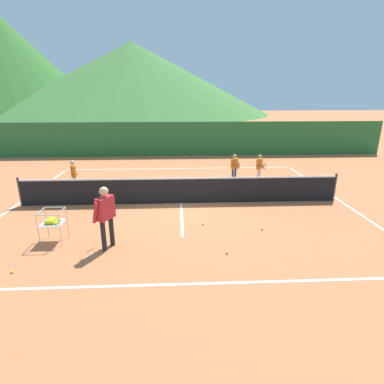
{
  "coord_description": "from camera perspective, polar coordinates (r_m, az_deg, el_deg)",
  "views": [
    {
      "loc": [
        -0.11,
        -10.56,
        3.88
      ],
      "look_at": [
        0.33,
        -1.45,
        0.9
      ],
      "focal_mm": 28.55,
      "sensor_mm": 36.0,
      "label": 1
    }
  ],
  "objects": [
    {
      "name": "tennis_ball_4",
      "position": [
        8.19,
        -30.59,
        -12.67
      ],
      "size": [
        0.07,
        0.07,
        0.07
      ],
      "primitive_type": "sphere",
      "color": "yellow",
      "rests_on": "ground"
    },
    {
      "name": "line_baseline_near",
      "position": [
        6.77,
        -1.39,
        -16.81
      ],
      "size": [
        11.94,
        0.08,
        0.01
      ],
      "primitive_type": "cube",
      "color": "white",
      "rests_on": "ground"
    },
    {
      "name": "student_2",
      "position": [
        14.02,
        12.51,
        4.82
      ],
      "size": [
        0.42,
        0.7,
        1.27
      ],
      "color": "silver",
      "rests_on": "ground"
    },
    {
      "name": "ball_cart",
      "position": [
        9.02,
        -24.69,
        -4.99
      ],
      "size": [
        0.58,
        0.58,
        0.9
      ],
      "color": "#B7B7BC",
      "rests_on": "ground"
    },
    {
      "name": "student_0",
      "position": [
        13.21,
        -21.23,
        3.31
      ],
      "size": [
        0.3,
        0.54,
        1.31
      ],
      "color": "silver",
      "rests_on": "ground"
    },
    {
      "name": "line_sideline_east",
      "position": [
        12.78,
        25.81,
        -1.42
      ],
      "size": [
        0.08,
        10.4,
        0.01
      ],
      "primitive_type": "cube",
      "color": "white",
      "rests_on": "ground"
    },
    {
      "name": "hill_0",
      "position": [
        62.96,
        -10.94,
        20.09
      ],
      "size": [
        51.19,
        51.19,
        12.84
      ],
      "primitive_type": "cone",
      "color": "#427A38",
      "rests_on": "ground"
    },
    {
      "name": "tennis_ball_5",
      "position": [
        9.33,
        13.01,
        -6.72
      ],
      "size": [
        0.07,
        0.07,
        0.07
      ],
      "primitive_type": "sphere",
      "color": "yellow",
      "rests_on": "ground"
    },
    {
      "name": "ground_plane",
      "position": [
        11.25,
        -2.04,
        -2.09
      ],
      "size": [
        120.0,
        120.0,
        0.0
      ],
      "primitive_type": "plane",
      "color": "#C67042"
    },
    {
      "name": "line_baseline_far",
      "position": [
        16.42,
        -2.32,
        4.43
      ],
      "size": [
        11.94,
        0.08,
        0.01
      ],
      "primitive_type": "cube",
      "color": "white",
      "rests_on": "ground"
    },
    {
      "name": "windscreen_fence",
      "position": [
        19.65,
        -2.46,
        9.86
      ],
      "size": [
        26.27,
        0.08,
        2.14
      ],
      "primitive_type": "cube",
      "color": "#286B33",
      "rests_on": "ground"
    },
    {
      "name": "instructor",
      "position": [
        8.03,
        -15.86,
        -3.61
      ],
      "size": [
        0.53,
        0.83,
        1.67
      ],
      "color": "black",
      "rests_on": "ground"
    },
    {
      "name": "line_sideline_west",
      "position": [
        12.68,
        -30.15,
        -2.24
      ],
      "size": [
        0.08,
        10.4,
        0.01
      ],
      "primitive_type": "cube",
      "color": "white",
      "rests_on": "ground"
    },
    {
      "name": "tennis_net",
      "position": [
        11.08,
        -2.07,
        0.34
      ],
      "size": [
        11.51,
        0.08,
        1.05
      ],
      "color": "#333338",
      "rests_on": "ground"
    },
    {
      "name": "tennis_ball_0",
      "position": [
        9.43,
        2.05,
        -5.97
      ],
      "size": [
        0.07,
        0.07,
        0.07
      ],
      "primitive_type": "sphere",
      "color": "yellow",
      "rests_on": "ground"
    },
    {
      "name": "tennis_ball_3",
      "position": [
        7.89,
        6.56,
        -11.16
      ],
      "size": [
        0.07,
        0.07,
        0.07
      ],
      "primitive_type": "sphere",
      "color": "yellow",
      "rests_on": "ground"
    },
    {
      "name": "student_1",
      "position": [
        13.92,
        7.95,
        4.97
      ],
      "size": [
        0.45,
        0.69,
        1.26
      ],
      "color": "navy",
      "rests_on": "ground"
    },
    {
      "name": "line_service_center",
      "position": [
        11.25,
        -2.04,
        -2.07
      ],
      "size": [
        0.08,
        5.53,
        0.01
      ],
      "primitive_type": "cube",
      "color": "white",
      "rests_on": "ground"
    }
  ]
}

